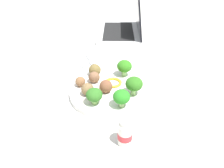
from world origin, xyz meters
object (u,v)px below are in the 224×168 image
meatball_back_left (80,82)px  broccoli_floret_center (134,84)px  pepper_ring_mid_right (113,83)px  napkin (85,59)px  plate (112,91)px  meatball_mid_left (106,86)px  broccoli_floret_back_right (124,67)px  knife (81,60)px  meatball_center (95,70)px  fork (90,59)px  laptop (124,27)px  yogurt_bottle (125,134)px  broccoli_floret_far_rim (94,95)px  meatball_mid_right (94,77)px  broccoli_floret_mid_left (122,97)px  meatball_front_left (87,89)px

meatball_back_left → broccoli_floret_center: bearing=53.0°
pepper_ring_mid_right → napkin: (-0.24, -0.03, -0.02)m
plate → meatball_mid_left: meatball_mid_left is taller
plate → broccoli_floret_back_right: broccoli_floret_back_right is taller
knife → napkin: bearing=105.6°
broccoli_floret_center → meatball_center: 0.18m
broccoli_floret_back_right → fork: (-0.19, -0.07, -0.04)m
broccoli_floret_back_right → fork: size_ratio=0.49×
napkin → laptop: 0.36m
yogurt_bottle → meatball_mid_left: bearing=172.9°
plate → pepper_ring_mid_right: pepper_ring_mid_right is taller
broccoli_floret_center → meatball_mid_left: broccoli_floret_center is taller
broccoli_floret_far_rim → napkin: 0.33m
plate → meatball_mid_right: size_ratio=7.22×
pepper_ring_mid_right → knife: 0.24m
knife → yogurt_bottle: (0.47, -0.01, 0.02)m
yogurt_bottle → knife: bearing=178.5°
meatball_mid_left → knife: bearing=-177.2°
napkin → fork: fork is taller
meatball_back_left → fork: meatball_back_left is taller
broccoli_floret_center → meatball_back_left: broccoli_floret_center is taller
napkin → knife: knife is taller
broccoli_floret_mid_left → meatball_mid_left: broccoli_floret_mid_left is taller
broccoli_floret_center → laptop: 0.58m
broccoli_floret_far_rim → meatball_mid_right: broccoli_floret_far_rim is taller
yogurt_bottle → laptop: 0.76m
meatball_mid_left → yogurt_bottle: size_ratio=0.59×
plate → laptop: 0.55m
plate → meatball_back_left: meatball_back_left is taller
broccoli_floret_center → knife: size_ratio=0.42×
broccoli_floret_far_rim → knife: size_ratio=0.35×
plate → knife: plate is taller
broccoli_floret_center → broccoli_floret_mid_left: bearing=-55.8°
plate → broccoli_floret_back_right: bearing=131.8°
fork → meatball_back_left: bearing=-24.3°
broccoli_floret_center → knife: bearing=-163.9°
broccoli_floret_center → meatball_front_left: (-0.05, -0.14, -0.02)m
meatball_back_left → laptop: laptop is taller
meatball_front_left → meatball_mid_left: 0.06m
plate → broccoli_floret_center: (0.05, 0.05, 0.05)m
broccoli_floret_mid_left → meatball_front_left: size_ratio=1.38×
broccoli_floret_center → meatball_front_left: broccoli_floret_center is taller
yogurt_bottle → laptop: size_ratio=0.19×
pepper_ring_mid_right → meatball_front_left: bearing=-74.4°
knife → meatball_back_left: bearing=-14.8°
plate → knife: bearing=-171.9°
napkin → broccoli_floret_mid_left: bearing=1.8°
broccoli_floret_back_right → meatball_back_left: broccoli_floret_back_right is taller
meatball_mid_right → meatball_mid_left: bearing=13.7°
yogurt_bottle → broccoli_floret_mid_left: bearing=160.5°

